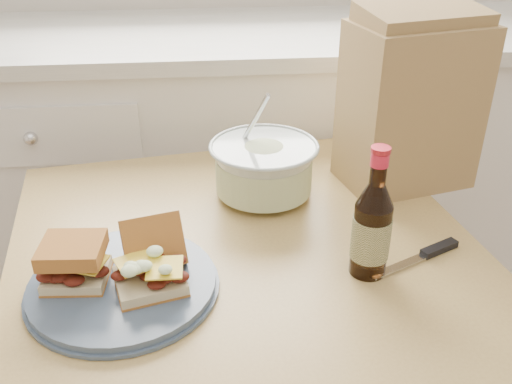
{
  "coord_description": "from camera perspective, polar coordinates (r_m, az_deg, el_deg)",
  "views": [
    {
      "loc": [
        -0.06,
        0.01,
        1.34
      ],
      "look_at": [
        0.03,
        0.96,
        0.8
      ],
      "focal_mm": 40.0,
      "sensor_mm": 36.0,
      "label": 1
    }
  ],
  "objects": [
    {
      "name": "coleslaw_bowl",
      "position": [
        1.22,
        0.78,
        2.16
      ],
      "size": [
        0.23,
        0.23,
        0.23
      ],
      "color": "#B0BDB8",
      "rests_on": "dining_table"
    },
    {
      "name": "sandwich_right",
      "position": [
        0.96,
        -10.48,
        -6.98
      ],
      "size": [
        0.13,
        0.17,
        0.09
      ],
      "rotation": [
        0.0,
        0.0,
        0.26
      ],
      "color": "beige",
      "rests_on": "plate"
    },
    {
      "name": "dining_table",
      "position": [
        1.14,
        -0.96,
        -9.87
      ],
      "size": [
        0.98,
        0.98,
        0.72
      ],
      "rotation": [
        0.0,
        0.0,
        0.14
      ],
      "color": "tan",
      "rests_on": "ground"
    },
    {
      "name": "paper_bag",
      "position": [
        1.28,
        15.18,
        8.26
      ],
      "size": [
        0.3,
        0.23,
        0.35
      ],
      "primitive_type": "cube",
      "rotation": [
        0.0,
        0.0,
        0.24
      ],
      "color": "#A68550",
      "rests_on": "dining_table"
    },
    {
      "name": "cabinet_run",
      "position": [
        1.9,
        -3.2,
        2.11
      ],
      "size": [
        2.5,
        0.64,
        0.94
      ],
      "color": "white",
      "rests_on": "ground"
    },
    {
      "name": "sandwich_left",
      "position": [
        0.99,
        -17.71,
        -6.65
      ],
      "size": [
        0.11,
        0.1,
        0.07
      ],
      "rotation": [
        0.0,
        0.0,
        -0.07
      ],
      "color": "beige",
      "rests_on": "plate"
    },
    {
      "name": "plate",
      "position": [
        0.99,
        -13.16,
        -9.06
      ],
      "size": [
        0.31,
        0.31,
        0.02
      ],
      "primitive_type": "cylinder",
      "color": "#41526A",
      "rests_on": "dining_table"
    },
    {
      "name": "knife",
      "position": [
        1.1,
        16.93,
        -5.83
      ],
      "size": [
        0.19,
        0.1,
        0.01
      ],
      "rotation": [
        0.0,
        0.0,
        0.44
      ],
      "color": "silver",
      "rests_on": "dining_table"
    },
    {
      "name": "beer_bottle",
      "position": [
        0.98,
        11.5,
        -3.54
      ],
      "size": [
        0.07,
        0.07,
        0.24
      ],
      "rotation": [
        0.0,
        0.0,
        -0.24
      ],
      "color": "black",
      "rests_on": "dining_table"
    }
  ]
}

